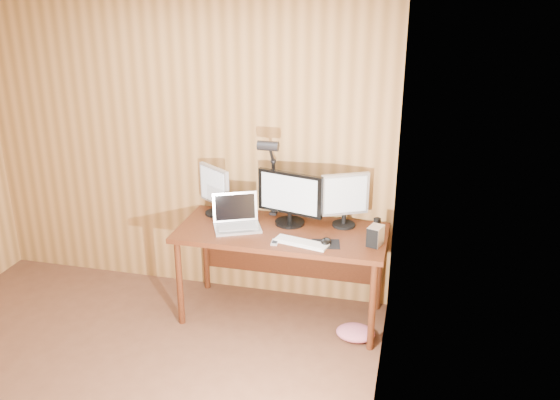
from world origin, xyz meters
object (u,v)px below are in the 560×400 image
at_px(mouse, 326,241).
at_px(hard_drive, 375,236).
at_px(laptop, 236,219).
at_px(desk_lamp, 271,167).
at_px(desk, 284,241).
at_px(monitor_right, 345,198).
at_px(monitor_left, 214,189).
at_px(monitor_center, 290,198).
at_px(keyboard, 301,243).
at_px(phone, 275,242).
at_px(speaker, 377,227).

relative_size(mouse, hard_drive, 0.75).
bearing_deg(laptop, desk_lamp, 20.77).
xyz_separation_m(desk, monitor_right, (0.45, 0.13, 0.35)).
xyz_separation_m(monitor_left, hard_drive, (1.32, -0.28, -0.14)).
height_order(desk, monitor_center, monitor_center).
bearing_deg(mouse, keyboard, -177.69).
relative_size(monitor_left, keyboard, 0.97).
xyz_separation_m(monitor_left, mouse, (0.97, -0.35, -0.19)).
height_order(desk, phone, phone).
bearing_deg(phone, keyboard, 5.50).
xyz_separation_m(desk, monitor_left, (-0.60, 0.12, 0.34)).
distance_m(monitor_right, speaker, 0.33).
height_order(laptop, speaker, laptop).
relative_size(monitor_center, desk_lamp, 0.76).
xyz_separation_m(desk, laptop, (-0.36, -0.07, 0.18)).
xyz_separation_m(keyboard, mouse, (0.17, 0.04, 0.01)).
relative_size(desk, mouse, 14.01).
xyz_separation_m(monitor_left, phone, (0.61, -0.42, -0.21)).
height_order(desk, monitor_right, monitor_right).
xyz_separation_m(mouse, desk_lamp, (-0.51, 0.38, 0.41)).
bearing_deg(mouse, desk_lamp, 134.01).
height_order(desk, laptop, laptop).
bearing_deg(keyboard, mouse, 24.50).
relative_size(laptop, desk_lamp, 0.61).
relative_size(desk, monitor_center, 3.01).
height_order(keyboard, mouse, mouse).
bearing_deg(monitor_right, phone, -162.37).
distance_m(monitor_left, mouse, 1.05).
bearing_deg(phone, laptop, 143.88).
bearing_deg(desk, keyboard, -54.05).
distance_m(monitor_left, hard_drive, 1.36).
xyz_separation_m(monitor_right, desk_lamp, (-0.59, 0.02, 0.20)).
xyz_separation_m(laptop, desk_lamp, (0.22, 0.22, 0.37)).
xyz_separation_m(desk, monitor_center, (0.03, 0.07, 0.34)).
xyz_separation_m(monitor_center, desk_lamp, (-0.17, 0.07, 0.22)).
bearing_deg(phone, monitor_left, 140.94).
bearing_deg(monitor_right, mouse, -128.92).
bearing_deg(desk_lamp, laptop, -135.17).
distance_m(desk, desk_lamp, 0.59).
distance_m(mouse, phone, 0.37).
bearing_deg(speaker, monitor_center, 175.83).
bearing_deg(monitor_center, desk, -99.26).
bearing_deg(phone, mouse, 6.41).
relative_size(laptop, phone, 4.31).
height_order(monitor_left, monitor_right, monitor_right).
bearing_deg(speaker, desk_lamp, 171.73).
bearing_deg(laptop, mouse, -36.94).
relative_size(monitor_center, monitor_right, 1.24).
bearing_deg(monitor_center, laptop, -145.58).
distance_m(monitor_center, mouse, 0.50).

